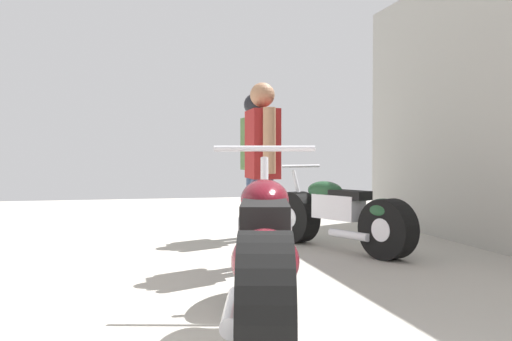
# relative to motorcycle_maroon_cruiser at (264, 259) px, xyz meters

# --- Properties ---
(ground_plane) EXTENTS (18.17, 18.17, 0.00)m
(ground_plane) POSITION_rel_motorcycle_maroon_cruiser_xyz_m (-0.09, 0.83, -0.44)
(ground_plane) COLOR #A8A399
(motorcycle_maroon_cruiser) EXTENTS (0.87, 2.24, 1.05)m
(motorcycle_maroon_cruiser) POSITION_rel_motorcycle_maroon_cruiser_xyz_m (0.00, 0.00, 0.00)
(motorcycle_maroon_cruiser) COLOR black
(motorcycle_maroon_cruiser) RESTS_ON ground_plane
(motorcycle_black_naked) EXTENTS (0.98, 1.81, 0.88)m
(motorcycle_black_naked) POSITION_rel_motorcycle_maroon_cruiser_xyz_m (1.45, 2.55, -0.08)
(motorcycle_black_naked) COLOR black
(motorcycle_black_naked) RESTS_ON ground_plane
(mechanic_in_blue) EXTENTS (0.24, 0.65, 1.63)m
(mechanic_in_blue) POSITION_rel_motorcycle_maroon_cruiser_xyz_m (0.46, 1.92, 0.48)
(mechanic_in_blue) COLOR #384766
(mechanic_in_blue) RESTS_ON ground_plane
(mechanic_with_helmet) EXTENTS (0.27, 0.68, 1.72)m
(mechanic_with_helmet) POSITION_rel_motorcycle_maroon_cruiser_xyz_m (0.79, 3.60, 0.59)
(mechanic_with_helmet) COLOR #384766
(mechanic_with_helmet) RESTS_ON ground_plane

